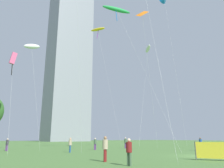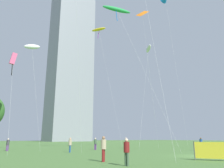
# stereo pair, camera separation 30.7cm
# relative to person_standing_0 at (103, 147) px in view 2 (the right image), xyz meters

# --- Properties ---
(ground) EXTENTS (280.00, 280.00, 0.00)m
(ground) POSITION_rel_person_standing_0_xyz_m (10.28, -0.75, -1.08)
(ground) COLOR #4C7538
(person_standing_0) EXTENTS (0.42, 0.42, 1.87)m
(person_standing_0) POSITION_rel_person_standing_0_xyz_m (0.00, 0.00, 0.00)
(person_standing_0) COLOR maroon
(person_standing_0) RESTS_ON ground
(person_standing_1) EXTENTS (0.38, 0.38, 1.71)m
(person_standing_1) POSITION_rel_person_standing_0_xyz_m (-0.13, -3.03, -0.09)
(person_standing_1) COLOR #3F593F
(person_standing_1) RESTS_ON ground
(person_standing_2) EXTENTS (0.40, 0.40, 1.80)m
(person_standing_2) POSITION_rel_person_standing_0_xyz_m (18.95, 4.45, -0.04)
(person_standing_2) COLOR gray
(person_standing_2) RESTS_ON ground
(person_standing_3) EXTENTS (0.41, 0.41, 1.83)m
(person_standing_3) POSITION_rel_person_standing_0_xyz_m (14.85, 16.34, -0.02)
(person_standing_3) COLOR #593372
(person_standing_3) RESTS_ON ground
(person_standing_4) EXTENTS (0.39, 0.39, 1.76)m
(person_standing_4) POSITION_rel_person_standing_0_xyz_m (7.92, 14.98, -0.06)
(person_standing_4) COLOR #593372
(person_standing_4) RESTS_ON ground
(person_standing_5) EXTENTS (0.39, 0.39, 1.77)m
(person_standing_5) POSITION_rel_person_standing_0_xyz_m (2.31, 11.54, -0.05)
(person_standing_5) COLOR #1E478C
(person_standing_5) RESTS_ON ground
(person_standing_6) EXTENTS (0.38, 0.38, 1.69)m
(person_standing_6) POSITION_rel_person_standing_0_xyz_m (-3.56, 19.41, -0.10)
(person_standing_6) COLOR #593372
(person_standing_6) RESTS_ON ground
(kite_flying_1) EXTENTS (7.24, 4.79, 19.82)m
(kite_flying_1) POSITION_rel_person_standing_0_xyz_m (19.68, 14.76, 18.06)
(kite_flying_1) COLOR silver
(kite_flying_1) RESTS_ON ground
(kite_flying_3) EXTENTS (3.57, 1.05, 15.24)m
(kite_flying_3) POSITION_rel_person_standing_0_xyz_m (-2.25, 16.40, 13.64)
(kite_flying_3) COLOR silver
(kite_flying_3) RESTS_ON ground
(kite_flying_5) EXTENTS (7.79, 5.42, 23.35)m
(kite_flying_5) POSITION_rel_person_standing_0_xyz_m (13.86, 9.93, 21.34)
(kite_flying_5) COLOR silver
(kite_flying_5) RESTS_ON ground
(kite_flying_6) EXTENTS (5.44, 9.95, 23.30)m
(kite_flying_6) POSITION_rel_person_standing_0_xyz_m (9.70, 11.73, 21.64)
(kite_flying_6) COLOR silver
(kite_flying_6) RESTS_ON ground
(kite_flying_7) EXTENTS (0.81, 2.57, 12.02)m
(kite_flying_7) POSITION_rel_person_standing_0_xyz_m (-5.06, 13.10, 10.10)
(kite_flying_7) COLOR silver
(kite_flying_7) RESTS_ON ground
(kite_flying_8) EXTENTS (2.36, 9.81, 28.41)m
(kite_flying_8) POSITION_rel_person_standing_0_xyz_m (15.32, 27.28, 26.53)
(kite_flying_8) COLOR silver
(kite_flying_8) RESTS_ON ground
(distant_highrise_0) EXTENTS (23.88, 16.31, 87.39)m
(distant_highrise_0) POSITION_rel_person_standing_0_xyz_m (38.45, 98.65, 42.62)
(distant_highrise_0) COLOR gray
(distant_highrise_0) RESTS_ON ground
(event_banner) EXTENTS (1.79, 2.82, 1.47)m
(event_banner) POSITION_rel_person_standing_0_xyz_m (7.65, -4.47, -0.30)
(event_banner) COLOR #4C4C4C
(event_banner) RESTS_ON ground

